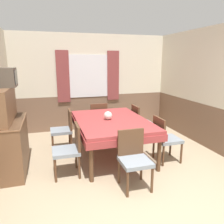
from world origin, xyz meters
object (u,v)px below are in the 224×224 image
sideboard (10,136)px  chair_right_near (165,137)px  chair_left_near (70,148)px  chair_right_far (140,122)px  chair_left_far (64,128)px  chair_head_window (98,118)px  dining_table (111,124)px  vase (108,115)px  tv (7,77)px  chair_head_near (134,157)px

sideboard → chair_right_near: bearing=-9.6°
chair_left_near → chair_right_far: (1.78, 1.13, 0.00)m
chair_left_near → chair_left_far: (0.00, 1.13, 0.00)m
chair_head_window → sideboard: 2.26m
chair_left_near → chair_right_near: bearing=-90.0°
dining_table → chair_left_far: bearing=147.5°
chair_left_far → vase: bearing=-124.0°
chair_left_far → tv: size_ratio=2.12×
chair_right_far → vase: size_ratio=5.29×
chair_head_window → chair_left_far: size_ratio=1.00×
chair_head_window → chair_right_far: 1.09m
chair_right_far → tv: bearing=-79.6°
chair_right_far → sideboard: size_ratio=0.60×
chair_head_near → vase: 1.26m
chair_head_window → chair_head_near: same height
dining_table → vase: vase is taller
chair_left_far → vase: 1.06m
chair_head_window → chair_head_near: size_ratio=1.00×
chair_right_far → chair_head_window: bearing=-125.1°
chair_left_near → chair_left_far: size_ratio=1.00×
chair_head_near → tv: size_ratio=2.12×
chair_right_far → vase: (-0.96, -0.56, 0.36)m
sideboard → tv: tv is taller
tv → chair_right_far: bearing=10.4°
chair_left_far → vase: size_ratio=5.29×
chair_right_far → vase: vase is taller
chair_head_window → chair_left_far: 1.09m
sideboard → tv: size_ratio=3.54×
chair_right_near → chair_head_near: same height
chair_left_near → chair_right_far: size_ratio=1.00×
chair_head_window → sideboard: sideboard is taller
sideboard → chair_head_near: bearing=-30.5°
chair_right_near → chair_right_far: bearing=-180.0°
chair_right_far → dining_table: bearing=-57.5°
chair_left_far → sideboard: bearing=124.9°
dining_table → tv: tv is taller
dining_table → chair_head_near: size_ratio=2.27×
chair_right_near → chair_head_near: bearing=-54.9°
chair_right_near → chair_head_window: bearing=-153.2°
chair_right_near → sideboard: size_ratio=0.60×
chair_left_near → chair_left_far: 1.13m
sideboard → chair_left_near: bearing=-25.8°
chair_head_near → vase: (-0.07, 1.20, 0.36)m
chair_right_near → vase: 1.17m
dining_table → chair_head_near: chair_head_near is taller
chair_head_near → chair_left_near: bearing=-35.1°
chair_head_window → chair_left_far: (-0.89, -0.63, 0.00)m
chair_left_near → tv: tv is taller
chair_right_far → chair_left_near: bearing=-57.5°
chair_head_near → chair_right_far: size_ratio=1.00×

